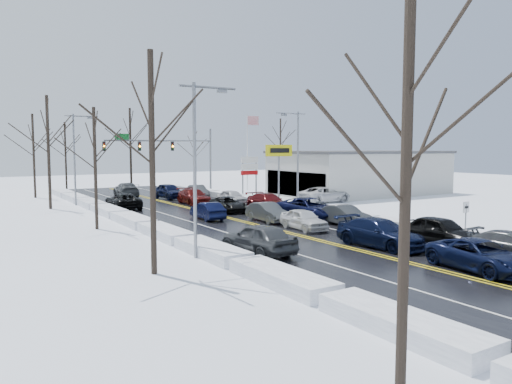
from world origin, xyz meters
TOP-DOWN VIEW (x-y plane):
  - ground at (0.00, 0.00)m, footprint 160.00×160.00m
  - road_surface at (0.00, 2.00)m, footprint 14.00×84.00m
  - snow_bank_left at (-7.60, 2.00)m, footprint 1.68×72.00m
  - snow_bank_right at (7.60, 2.00)m, footprint 1.68×72.00m
  - traffic_signal_mast at (3.45, 27.99)m, footprint 13.28×0.39m
  - tires_plus_sign at (10.50, 15.99)m, footprint 3.20×0.34m
  - used_vehicles_sign at (10.50, 22.00)m, footprint 2.20×0.22m
  - speed_limit_sign at (8.20, -8.00)m, footprint 0.55×0.09m
  - flagpole at (15.17, 30.00)m, footprint 1.87×1.20m
  - dealership_building at (23.98, 18.00)m, footprint 20.40×12.40m
  - streetlight_ne at (8.30, 10.00)m, footprint 3.20×0.25m
  - streetlight_sw at (-8.30, -4.00)m, footprint 3.20×0.25m
  - streetlight_nw at (-8.30, 24.00)m, footprint 3.20×0.25m
  - tree_left_a at (-11.00, -20.00)m, footprint 3.60×3.60m
  - tree_left_b at (-11.50, -6.00)m, footprint 4.00×4.00m
  - tree_left_c at (-10.50, 8.00)m, footprint 3.40×3.40m
  - tree_left_d at (-11.20, 22.00)m, footprint 4.20×4.20m
  - tree_left_e at (-10.80, 34.00)m, footprint 3.80×3.80m
  - tree_far_b at (-6.00, 41.00)m, footprint 3.60×3.60m
  - tree_far_c at (2.00, 39.00)m, footprint 4.40×4.40m
  - tree_far_d at (12.00, 40.50)m, footprint 3.40×3.40m
  - tree_far_e at (28.00, 41.00)m, footprint 4.20×4.20m
  - queued_car_2 at (1.58, -13.49)m, footprint 3.06×5.48m
  - queued_car_3 at (1.73, -7.04)m, footprint 2.65×5.76m
  - queued_car_4 at (1.69, 0.12)m, footprint 1.98×4.36m
  - queued_car_5 at (1.64, 4.65)m, footprint 1.68×4.48m
  - queued_car_6 at (1.92, 11.45)m, footprint 2.76×5.03m
  - queued_car_7 at (1.82, 18.55)m, footprint 2.52×5.45m
  - queued_car_8 at (1.75, 24.90)m, footprint 2.42×5.17m
  - queued_car_11 at (5.44, -12.75)m, footprint 2.21×4.80m
  - queued_car_12 at (5.14, -8.52)m, footprint 2.12×5.04m
  - queued_car_13 at (5.44, 0.07)m, footprint 1.61×4.49m
  - queued_car_14 at (5.24, 4.02)m, footprint 3.40×6.35m
  - queued_car_15 at (5.44, 10.29)m, footprint 2.20×5.34m
  - queued_car_16 at (5.09, 16.41)m, footprint 1.83×4.31m
  - queued_car_17 at (5.20, 24.74)m, footprint 1.91×4.37m
  - oncoming_car_0 at (-1.75, 8.21)m, footprint 1.66×4.24m
  - oncoming_car_1 at (-5.40, 18.52)m, footprint 2.67×5.40m
  - oncoming_car_2 at (-1.60, 29.76)m, footprint 2.99×5.89m
  - oncoming_car_3 at (-5.14, -4.79)m, footprint 2.47×5.08m
  - parked_car_0 at (14.05, 12.78)m, footprint 5.97×2.95m
  - parked_car_1 at (16.98, 16.29)m, footprint 2.47×5.89m
  - parked_car_2 at (14.89, 22.44)m, footprint 1.82×4.02m

SIDE VIEW (x-z plane):
  - ground at x=0.00m, z-range 0.00..0.00m
  - snow_bank_left at x=-7.60m, z-range -0.31..0.31m
  - snow_bank_right at x=7.60m, z-range -0.31..0.31m
  - queued_car_2 at x=1.58m, z-range -0.72..0.72m
  - queued_car_3 at x=1.73m, z-range -0.82..0.82m
  - queued_car_4 at x=1.69m, z-range -0.73..0.73m
  - queued_car_5 at x=1.64m, z-range -0.73..0.73m
  - queued_car_6 at x=1.92m, z-range -0.67..0.67m
  - queued_car_7 at x=1.82m, z-range -0.77..0.77m
  - queued_car_8 at x=1.75m, z-range -0.86..0.86m
  - queued_car_11 at x=5.44m, z-range -0.68..0.68m
  - queued_car_12 at x=5.14m, z-range -0.85..0.85m
  - queued_car_13 at x=5.44m, z-range -0.74..0.74m
  - queued_car_14 at x=5.24m, z-range -0.85..0.85m
  - queued_car_15 at x=5.44m, z-range -0.77..0.77m
  - queued_car_16 at x=5.09m, z-range -0.73..0.73m
  - queued_car_17 at x=5.20m, z-range -0.70..0.70m
  - oncoming_car_0 at x=-1.75m, z-range -0.69..0.69m
  - oncoming_car_1 at x=-5.40m, z-range -0.74..0.74m
  - oncoming_car_2 at x=-1.60m, z-range -0.82..0.82m
  - oncoming_car_3 at x=-5.14m, z-range -0.84..0.84m
  - parked_car_0 at x=14.05m, z-range -0.81..0.81m
  - parked_car_1 at x=16.98m, z-range -0.85..0.85m
  - parked_car_2 at x=14.89m, z-range -0.67..0.67m
  - road_surface at x=0.00m, z-range 0.00..0.01m
  - speed_limit_sign at x=8.20m, z-range 0.46..2.81m
  - dealership_building at x=23.98m, z-range 0.01..5.31m
  - used_vehicles_sign at x=10.50m, z-range 0.99..5.64m
  - tires_plus_sign at x=10.50m, z-range 1.99..7.99m
  - streetlight_ne at x=8.30m, z-range 0.81..9.81m
  - streetlight_sw at x=-8.30m, z-range 0.81..9.81m
  - streetlight_nw at x=-8.30m, z-range 0.81..9.81m
  - traffic_signal_mast at x=3.45m, z-range 1.48..9.48m
  - flagpole at x=15.17m, z-range 0.93..10.93m
  - tree_left_c at x=-10.50m, z-range 1.69..10.19m
  - tree_far_d at x=12.00m, z-range 1.69..10.19m
  - tree_left_a at x=-11.00m, z-range 1.79..10.79m
  - tree_far_b at x=-6.00m, z-range 1.79..10.79m
  - tree_left_e at x=-10.80m, z-range 1.89..11.39m
  - tree_left_b at x=-11.50m, z-range 1.99..11.99m
  - tree_left_d at x=-11.20m, z-range 2.08..12.58m
  - tree_far_e at x=28.00m, z-range 2.08..12.58m
  - tree_far_c at x=2.00m, z-range 2.18..13.18m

